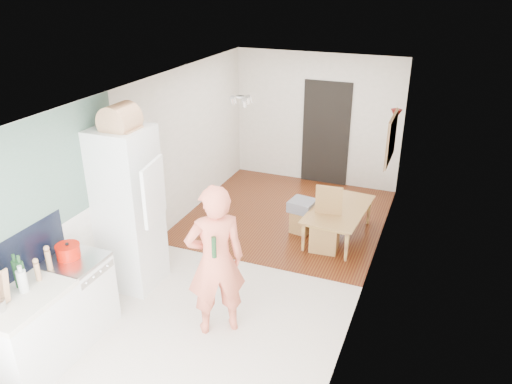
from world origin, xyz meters
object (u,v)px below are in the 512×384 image
Objects in this scene: person at (215,248)px; dining_chair at (326,221)px; dining_table at (339,225)px; stool at (302,221)px.

dining_chair is at bearing -143.91° from person.
dining_chair is (-0.12, -0.43, 0.26)m from dining_table.
person reaches higher than stool.
dining_table is at bearing 69.72° from dining_chair.
stool is (0.22, 2.60, -0.88)m from person.
dining_chair is (0.70, 2.22, -0.60)m from person.
stool is (-0.48, 0.38, -0.28)m from dining_chair.
dining_table is (0.82, 2.66, -0.86)m from person.
dining_chair is at bearing -38.83° from stool.
stool is (-0.60, -0.05, -0.02)m from dining_table.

